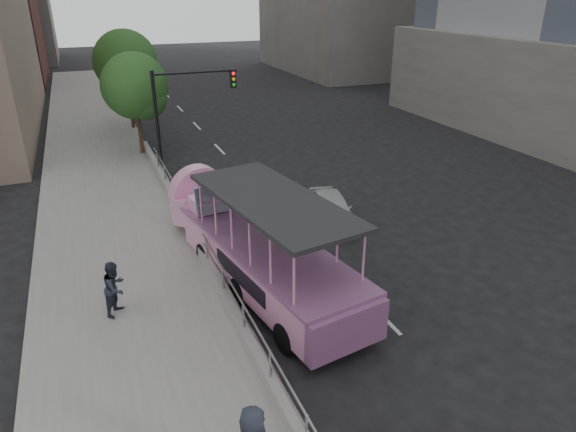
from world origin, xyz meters
The scene contains 11 objects.
ground centered at (0.00, 0.00, 0.00)m, with size 160.00×160.00×0.00m, color black.
sidewalk centered at (-5.75, 10.00, 0.15)m, with size 5.50×80.00×0.30m, color #9C9D97.
kerb_wall centered at (-3.12, 2.00, 0.48)m, with size 0.24×30.00×0.36m, color #A9A8A3.
guardrail centered at (-3.12, 2.00, 1.14)m, with size 0.07×22.00×0.71m.
duck_boat centered at (-1.76, 1.34, 1.21)m, with size 3.96×10.05×3.26m.
car centered at (2.51, 4.29, 0.62)m, with size 1.47×3.64×1.24m, color silver.
pedestrian_mid centered at (-6.07, 0.46, 1.10)m, with size 0.78×0.61×1.60m, color #292E3C.
parking_sign centered at (-3.00, 3.00, 1.81)m, with size 0.10×0.66×2.91m.
traffic_signal centered at (-1.70, 12.50, 3.50)m, with size 4.20×0.32×5.20m.
street_tree_near centered at (-3.30, 15.93, 3.82)m, with size 3.52×3.52×5.72m.
street_tree_far centered at (-3.10, 21.93, 4.31)m, with size 3.97×3.97×6.45m.
Camera 1 is at (-6.16, -12.61, 8.70)m, focal length 32.00 mm.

